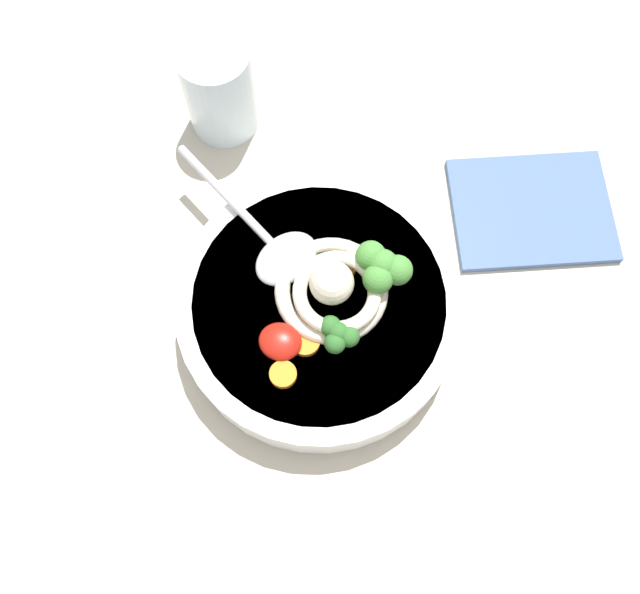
{
  "coord_description": "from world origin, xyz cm",
  "views": [
    {
      "loc": [
        8.38,
        -19.12,
        64.57
      ],
      "look_at": [
        1.76,
        0.26,
        8.52
      ],
      "focal_mm": 38.57,
      "sensor_mm": 36.0,
      "label": 1
    }
  ],
  "objects_px": {
    "soup_bowl": "(320,306)",
    "noodle_pile": "(333,289)",
    "soup_spoon": "(276,248)",
    "drinking_glass": "(219,89)",
    "folded_napkin": "(531,210)"
  },
  "relations": [
    {
      "from": "noodle_pile",
      "to": "folded_napkin",
      "type": "xyz_separation_m",
      "value": [
        0.15,
        0.16,
        -0.06
      ]
    },
    {
      "from": "soup_bowl",
      "to": "soup_spoon",
      "type": "bearing_deg",
      "value": 150.75
    },
    {
      "from": "soup_spoon",
      "to": "soup_bowl",
      "type": "bearing_deg",
      "value": 180.0
    },
    {
      "from": "soup_bowl",
      "to": "drinking_glass",
      "type": "xyz_separation_m",
      "value": [
        -0.16,
        0.17,
        0.03
      ]
    },
    {
      "from": "soup_bowl",
      "to": "drinking_glass",
      "type": "height_order",
      "value": "drinking_glass"
    },
    {
      "from": "soup_bowl",
      "to": "soup_spoon",
      "type": "height_order",
      "value": "soup_spoon"
    },
    {
      "from": "soup_bowl",
      "to": "noodle_pile",
      "type": "height_order",
      "value": "noodle_pile"
    },
    {
      "from": "folded_napkin",
      "to": "soup_spoon",
      "type": "bearing_deg",
      "value": -146.61
    },
    {
      "from": "drinking_glass",
      "to": "noodle_pile",
      "type": "bearing_deg",
      "value": -43.88
    },
    {
      "from": "soup_spoon",
      "to": "drinking_glass",
      "type": "xyz_separation_m",
      "value": [
        -0.11,
        0.14,
        -0.0
      ]
    },
    {
      "from": "noodle_pile",
      "to": "folded_napkin",
      "type": "height_order",
      "value": "noodle_pile"
    },
    {
      "from": "soup_bowl",
      "to": "noodle_pile",
      "type": "bearing_deg",
      "value": 30.34
    },
    {
      "from": "drinking_glass",
      "to": "soup_spoon",
      "type": "bearing_deg",
      "value": -51.98
    },
    {
      "from": "folded_napkin",
      "to": "soup_bowl",
      "type": "bearing_deg",
      "value": -133.89
    },
    {
      "from": "noodle_pile",
      "to": "soup_spoon",
      "type": "bearing_deg",
      "value": 159.45
    }
  ]
}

